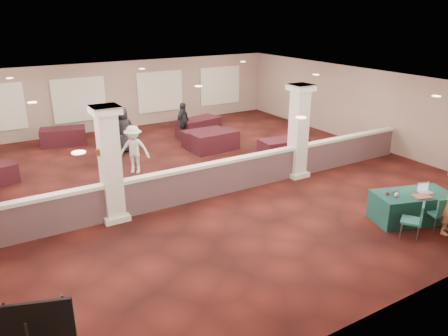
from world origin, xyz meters
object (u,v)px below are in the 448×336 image
conf_chair_main (441,211)px  far_table_back_center (204,138)px  far_table_back_left (63,137)px  attendee_b (134,149)px  conf_chair_side (416,218)px  attendee_c (183,122)px  attendee_d (123,130)px  far_table_front_right (283,148)px  far_table_front_center (214,141)px  attendee_a (117,134)px  far_table_back_right (198,127)px  near_table (411,207)px

conf_chair_main → far_table_back_center: conf_chair_main is taller
far_table_back_left → attendee_b: (1.45, -4.77, 0.49)m
conf_chair_side → far_table_back_left: 14.25m
attendee_c → attendee_d: attendee_d is taller
conf_chair_main → far_table_front_right: bearing=105.0°
conf_chair_main → far_table_back_left: (-6.76, 13.06, -0.19)m
conf_chair_side → far_table_front_center: conf_chair_side is taller
far_table_back_center → attendee_d: attendee_d is taller
conf_chair_side → far_table_back_center: size_ratio=0.54×
attendee_a → conf_chair_main: bearing=-105.2°
conf_chair_side → attendee_a: bearing=80.7°
conf_chair_main → far_table_front_right: size_ratio=0.51×
far_table_back_center → attendee_a: attendee_a is taller
attendee_b → far_table_back_right: bearing=70.7°
conf_chair_side → far_table_back_right: (-0.18, 11.34, -0.17)m
far_table_front_right → far_table_back_center: (-1.94, 2.90, -0.02)m
conf_chair_main → far_table_back_center: (-1.69, 9.76, -0.21)m
far_table_front_right → attendee_b: 5.76m
conf_chair_main → attendee_a: 11.77m
near_table → attendee_c: attendee_c is taller
near_table → attendee_b: bearing=142.5°
near_table → attendee_a: attendee_a is taller
conf_chair_main → conf_chair_side: bearing=-167.1°
attendee_d → far_table_back_left: bearing=-43.2°
far_table_back_left → far_table_back_right: 5.90m
attendee_a → attendee_d: bearing=-3.6°
conf_chair_side → attendee_c: attendee_c is taller
conf_chair_main → far_table_back_center: 9.91m
near_table → attendee_b: attendee_b is taller
far_table_front_right → attendee_b: (-5.56, 1.43, 0.48)m
far_table_back_right → attendee_b: 5.26m
attendee_b → attendee_c: attendee_b is taller
conf_chair_main → far_table_front_center: (-1.60, 9.08, -0.17)m
far_table_front_right → attendee_b: attendee_b is taller
far_table_front_right → far_table_back_left: far_table_front_right is taller
conf_chair_side → far_table_front_right: conf_chair_side is taller
far_table_back_right → attendee_d: size_ratio=1.08×
conf_chair_main → far_table_front_center: bearing=117.1°
far_table_front_center → attendee_b: attendee_b is taller
attendee_a → attendee_d: size_ratio=0.92×
near_table → attendee_d: (-4.72, 10.05, 0.52)m
conf_chair_side → far_table_front_center: bearing=62.9°
attendee_d → near_table: bearing=120.7°
far_table_front_right → far_table_front_center: bearing=129.8°
far_table_front_center → attendee_c: bearing=104.9°
attendee_a → attendee_c: size_ratio=0.99×
conf_chair_main → far_table_back_right: conf_chair_main is taller
conf_chair_side → far_table_back_right: 11.35m
far_table_front_center → far_table_back_right: 2.39m
far_table_back_right → attendee_a: (-4.08, -0.85, 0.44)m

